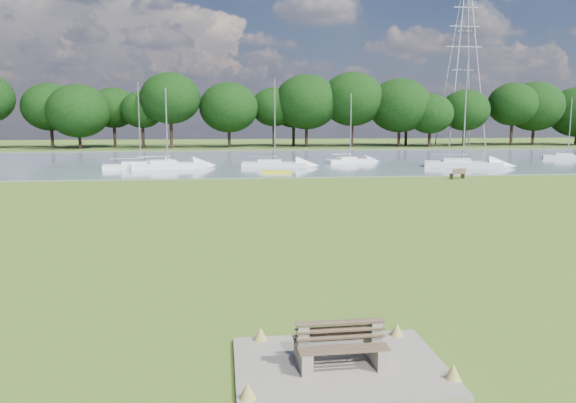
{
  "coord_description": "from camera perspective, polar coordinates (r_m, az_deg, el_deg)",
  "views": [
    {
      "loc": [
        -2.27,
        -24.49,
        5.0
      ],
      "look_at": [
        0.36,
        -2.0,
        1.62
      ],
      "focal_mm": 35.0,
      "sensor_mm": 36.0,
      "label": 1
    }
  ],
  "objects": [
    {
      "name": "kayak",
      "position": [
        50.68,
        -1.08,
        3.04
      ],
      "size": [
        2.7,
        1.22,
        0.26
      ],
      "primitive_type": "cube",
      "rotation": [
        0.0,
        0.0,
        -0.24
      ],
      "color": "yellow",
      "rests_on": "river"
    },
    {
      "name": "sailboat_0",
      "position": [
        56.93,
        -14.81,
        3.66
      ],
      "size": [
        7.4,
        3.04,
        8.36
      ],
      "rotation": [
        0.0,
        0.0,
        0.15
      ],
      "color": "silver",
      "rests_on": "river"
    },
    {
      "name": "sailboat_1",
      "position": [
        59.77,
        17.27,
        3.88
      ],
      "size": [
        7.85,
        4.52,
        10.42
      ],
      "rotation": [
        0.0,
        0.0,
        -0.34
      ],
      "color": "silver",
      "rests_on": "river"
    },
    {
      "name": "bench_pair",
      "position": [
        11.64,
        5.28,
        -14.32
      ],
      "size": [
        1.82,
        1.11,
        0.96
      ],
      "rotation": [
        0.0,
        0.0,
        0.03
      ],
      "color": "gray",
      "rests_on": "concrete_pad"
    },
    {
      "name": "sailboat_7",
      "position": [
        62.12,
        6.29,
        4.28
      ],
      "size": [
        5.75,
        3.06,
        7.58
      ],
      "rotation": [
        0.0,
        0.0,
        0.29
      ],
      "color": "silver",
      "rests_on": "river"
    },
    {
      "name": "riverbank_bench",
      "position": [
        48.31,
        16.89,
        2.72
      ],
      "size": [
        1.5,
        0.93,
        0.89
      ],
      "rotation": [
        0.0,
        0.0,
        0.38
      ],
      "color": "brown",
      "rests_on": "ground"
    },
    {
      "name": "sailboat_4",
      "position": [
        57.23,
        -1.41,
        3.98
      ],
      "size": [
        6.88,
        2.94,
        8.84
      ],
      "rotation": [
        0.0,
        0.0,
        -0.17
      ],
      "color": "silver",
      "rests_on": "river"
    },
    {
      "name": "far_bank",
      "position": [
        96.64,
        -5.35,
        5.49
      ],
      "size": [
        220.0,
        20.0,
        0.4
      ],
      "primitive_type": "cube",
      "color": "#4C6626",
      "rests_on": "ground"
    },
    {
      "name": "river",
      "position": [
        66.71,
        -4.72,
        4.17
      ],
      "size": [
        220.0,
        40.0,
        0.1
      ],
      "primitive_type": "cube",
      "color": "slate",
      "rests_on": "ground"
    },
    {
      "name": "sailboat_6",
      "position": [
        76.06,
        26.51,
        4.19
      ],
      "size": [
        5.78,
        3.71,
        7.32
      ],
      "rotation": [
        0.0,
        0.0,
        -0.42
      ],
      "color": "silver",
      "rests_on": "river"
    },
    {
      "name": "sailboat_3",
      "position": [
        56.42,
        -12.2,
        3.78
      ],
      "size": [
        7.59,
        4.13,
        7.8
      ],
      "rotation": [
        0.0,
        0.0,
        0.3
      ],
      "color": "silver",
      "rests_on": "river"
    },
    {
      "name": "tree_line",
      "position": [
        92.5,
        -6.77,
        9.58
      ],
      "size": [
        138.41,
        9.53,
        11.53
      ],
      "color": "black",
      "rests_on": "far_bank"
    },
    {
      "name": "pylon",
      "position": [
        103.9,
        17.45,
        15.04
      ],
      "size": [
        6.43,
        4.51,
        27.75
      ],
      "color": "#A3A8B2",
      "rests_on": "far_bank"
    },
    {
      "name": "ground",
      "position": [
        25.09,
        -1.35,
        -3.0
      ],
      "size": [
        220.0,
        220.0,
        0.0
      ],
      "primitive_type": "plane",
      "color": "olive"
    },
    {
      "name": "concrete_pad",
      "position": [
        11.82,
        5.25,
        -16.3
      ],
      "size": [
        4.2,
        3.2,
        0.1
      ],
      "primitive_type": "cube",
      "color": "gray",
      "rests_on": "ground"
    }
  ]
}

